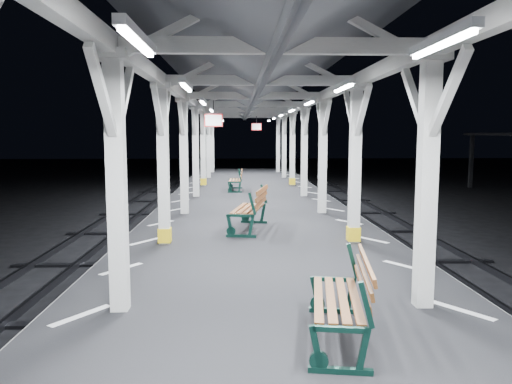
{
  "coord_description": "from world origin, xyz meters",
  "views": [
    {
      "loc": [
        -0.46,
        -8.36,
        3.28
      ],
      "look_at": [
        -0.12,
        0.99,
        2.2
      ],
      "focal_mm": 35.0,
      "sensor_mm": 36.0,
      "label": 1
    }
  ],
  "objects": [
    {
      "name": "bench_mid",
      "position": [
        -0.11,
        3.43,
        1.55
      ],
      "size": [
        1.05,
        1.99,
        1.03
      ],
      "rotation": [
        0.0,
        0.0,
        -0.19
      ],
      "color": "black",
      "rests_on": "platform"
    },
    {
      "name": "hazard_stripes_right",
      "position": [
        2.45,
        0.0,
        1.0
      ],
      "size": [
        1.0,
        48.0,
        0.01
      ],
      "primitive_type": "cube",
      "color": "silver",
      "rests_on": "platform"
    },
    {
      "name": "platform",
      "position": [
        0.0,
        0.0,
        0.5
      ],
      "size": [
        6.0,
        50.0,
        1.0
      ],
      "primitive_type": "cube",
      "color": "black",
      "rests_on": "ground"
    },
    {
      "name": "bench_near",
      "position": [
        0.74,
        -3.05,
        1.5
      ],
      "size": [
        0.89,
        1.79,
        0.93
      ],
      "rotation": [
        0.0,
        0.0,
        -0.15
      ],
      "color": "black",
      "rests_on": "platform"
    },
    {
      "name": "hazard_stripes_left",
      "position": [
        -2.45,
        0.0,
        1.0
      ],
      "size": [
        1.0,
        48.0,
        0.01
      ],
      "primitive_type": "cube",
      "color": "silver",
      "rests_on": "platform"
    },
    {
      "name": "ground",
      "position": [
        0.0,
        0.0,
        0.0
      ],
      "size": [
        120.0,
        120.0,
        0.0
      ],
      "primitive_type": "plane",
      "color": "black",
      "rests_on": "ground"
    },
    {
      "name": "canopy",
      "position": [
        0.0,
        -0.02,
        4.56
      ],
      "size": [
        5.4,
        49.0,
        4.65
      ],
      "color": "silver",
      "rests_on": "platform"
    },
    {
      "name": "bench_far",
      "position": [
        -0.48,
        11.93,
        1.46
      ],
      "size": [
        0.61,
        1.58,
        0.85
      ],
      "rotation": [
        0.0,
        0.0,
        -0.01
      ],
      "color": "black",
      "rests_on": "platform"
    }
  ]
}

